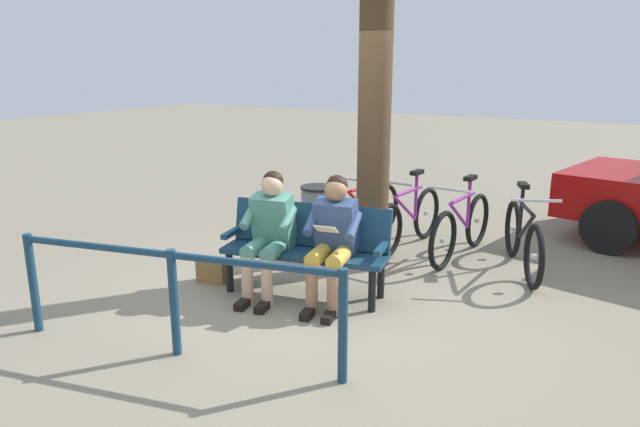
# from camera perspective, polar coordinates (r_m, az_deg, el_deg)

# --- Properties ---
(ground_plane) EXTENTS (40.00, 40.00, 0.00)m
(ground_plane) POSITION_cam_1_polar(r_m,az_deg,el_deg) (5.49, -1.00, -8.96)
(ground_plane) COLOR gray
(bench) EXTENTS (1.66, 0.78, 0.87)m
(bench) POSITION_cam_1_polar(r_m,az_deg,el_deg) (5.62, -1.29, -2.87)
(bench) COLOR navy
(bench) RESTS_ON ground
(person_reading) EXTENTS (0.54, 0.81, 1.20)m
(person_reading) POSITION_cam_1_polar(r_m,az_deg,el_deg) (5.32, 1.27, -2.08)
(person_reading) COLOR #334772
(person_reading) RESTS_ON ground
(person_companion) EXTENTS (0.54, 0.81, 1.20)m
(person_companion) POSITION_cam_1_polar(r_m,az_deg,el_deg) (5.55, -5.02, -1.45)
(person_companion) COLOR #4C8C7A
(person_companion) RESTS_ON ground
(handbag) EXTENTS (0.32, 0.21, 0.24)m
(handbag) POSITION_cam_1_polar(r_m,az_deg,el_deg) (6.09, -10.57, -5.56)
(handbag) COLOR olive
(handbag) RESTS_ON ground
(tree_trunk) EXTENTS (0.35, 0.35, 3.14)m
(tree_trunk) POSITION_cam_1_polar(r_m,az_deg,el_deg) (6.18, 5.36, 8.76)
(tree_trunk) COLOR #4C3823
(tree_trunk) RESTS_ON ground
(litter_bin) EXTENTS (0.40, 0.40, 0.85)m
(litter_bin) POSITION_cam_1_polar(r_m,az_deg,el_deg) (6.62, -0.19, -0.88)
(litter_bin) COLOR slate
(litter_bin) RESTS_ON ground
(bicycle_purple) EXTENTS (0.76, 1.56, 0.94)m
(bicycle_purple) POSITION_cam_1_polar(r_m,az_deg,el_deg) (6.60, 19.32, -2.37)
(bicycle_purple) COLOR black
(bicycle_purple) RESTS_ON ground
(bicycle_silver) EXTENTS (0.48, 1.68, 0.94)m
(bicycle_silver) POSITION_cam_1_polar(r_m,az_deg,el_deg) (6.86, 13.73, -1.33)
(bicycle_silver) COLOR black
(bicycle_silver) RESTS_ON ground
(bicycle_blue) EXTENTS (0.48, 1.68, 0.94)m
(bicycle_blue) POSITION_cam_1_polar(r_m,az_deg,el_deg) (7.08, 8.68, -0.58)
(bicycle_blue) COLOR black
(bicycle_blue) RESTS_ON ground
(bicycle_green) EXTENTS (0.48, 1.68, 0.94)m
(bicycle_green) POSITION_cam_1_polar(r_m,az_deg,el_deg) (7.26, 4.37, -0.08)
(bicycle_green) COLOR black
(bicycle_green) RESTS_ON ground
(railing_fence) EXTENTS (2.67, 0.66, 0.85)m
(railing_fence) POSITION_cam_1_polar(r_m,az_deg,el_deg) (4.53, -14.28, -6.73)
(railing_fence) COLOR navy
(railing_fence) RESTS_ON ground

